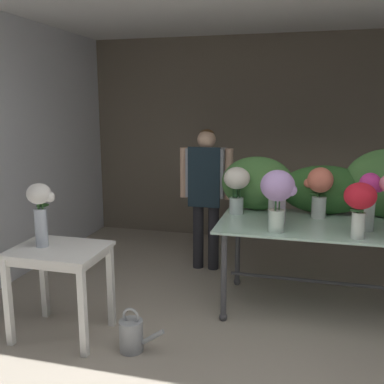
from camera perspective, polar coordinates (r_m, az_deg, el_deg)
The scene contains 16 objects.
ground_plane at distance 4.30m, azimuth 8.86°, elevation -13.69°, with size 8.62×8.62×0.00m, color #9E9384.
wall_back at distance 5.88m, azimuth 11.24°, elevation 6.68°, with size 5.22×0.12×2.71m, color #706656.
wall_left at distance 4.90m, azimuth -22.64°, elevation 5.14°, with size 0.12×4.04×2.71m, color silver.
display_table_glass at distance 3.94m, azimuth 16.69°, elevation -5.72°, with size 1.77×0.98×0.81m.
side_table_white at distance 3.55m, azimuth -17.13°, elevation -8.68°, with size 0.71×0.55×0.73m.
florist at distance 4.71m, azimuth 1.87°, elevation 0.98°, with size 0.59×0.24×1.56m.
foliage_backdrop at distance 4.21m, azimuth 17.63°, elevation 0.83°, with size 1.91×0.32×0.63m.
vase_crimson_lilies at distance 3.50m, azimuth 21.29°, elevation -1.26°, with size 0.24×0.24×0.44m.
vase_magenta_peonies at distance 3.76m, azimuth 22.42°, elevation -0.60°, with size 0.20×0.17×0.48m.
vase_peach_carnations at distance 4.05m, azimuth 10.81°, elevation 0.07°, with size 0.19×0.17×0.36m.
vase_lilac_snapdragons at distance 3.50m, azimuth 11.28°, elevation -0.02°, with size 0.29×0.27×0.50m.
vase_coral_roses at distance 4.04m, azimuth 16.53°, elevation 0.54°, with size 0.26×0.23×0.46m.
vase_ivory_anemones at distance 4.05m, azimuth 5.97°, elevation 0.96°, with size 0.25×0.25×0.44m.
vase_scarlet_freesia at distance 3.77m, azimuth 11.55°, elevation 0.12°, with size 0.23×0.23×0.43m.
vase_white_roses_tall at distance 3.51m, azimuth -19.41°, elevation -2.05°, with size 0.21×0.18×0.50m.
watering_can at distance 3.43m, azimuth -7.96°, elevation -18.21°, with size 0.35×0.18×0.34m.
Camera 1 is at (0.35, -1.93, 1.81)m, focal length 40.32 mm.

